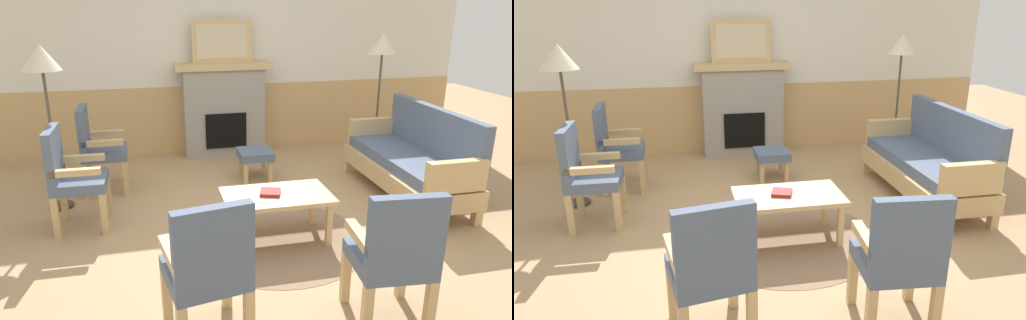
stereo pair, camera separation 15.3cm
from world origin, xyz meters
TOP-DOWN VIEW (x-y plane):
  - ground_plane at (0.00, 0.00)m, footprint 14.00×14.00m
  - wall_back at (0.00, 2.60)m, footprint 7.20×0.14m
  - fireplace at (0.00, 2.35)m, footprint 1.30×0.44m
  - framed_picture at (0.00, 2.35)m, footprint 0.80×0.04m
  - couch at (1.76, 0.38)m, footprint 0.70×1.80m
  - coffee_table at (0.04, -0.29)m, footprint 0.96×0.56m
  - round_rug at (0.04, -0.29)m, footprint 1.64×1.64m
  - book_on_table at (-0.02, -0.28)m, footprint 0.22×0.22m
  - footstool at (0.20, 1.26)m, footprint 0.40×0.40m
  - armchair_near_fireplace at (-1.76, 0.38)m, footprint 0.49×0.49m
  - armchair_by_window_left at (-1.60, 1.27)m, footprint 0.49×0.49m
  - armchair_front_left at (0.45, -1.61)m, footprint 0.52×0.52m
  - armchair_front_center at (-0.73, -1.50)m, footprint 0.55×0.55m
  - floor_lamp_by_couch at (1.95, 1.60)m, footprint 0.36×0.36m
  - floor_lamp_by_chairs at (-1.98, 0.89)m, footprint 0.36×0.36m

SIDE VIEW (x-z plane):
  - ground_plane at x=0.00m, z-range 0.00..0.00m
  - round_rug at x=0.04m, z-range 0.00..0.01m
  - footstool at x=0.20m, z-range 0.10..0.46m
  - coffee_table at x=0.04m, z-range 0.17..0.61m
  - couch at x=1.76m, z-range -0.09..0.89m
  - book_on_table at x=-0.02m, z-range 0.44..0.47m
  - armchair_near_fireplace at x=-1.76m, z-range 0.05..1.03m
  - armchair_by_window_left at x=-1.60m, z-range 0.05..1.03m
  - armchair_front_left at x=0.45m, z-range 0.05..1.03m
  - armchair_front_center at x=-0.73m, z-range 0.05..1.03m
  - fireplace at x=0.00m, z-range 0.01..1.29m
  - wall_back at x=0.00m, z-range -0.04..2.66m
  - floor_lamp_by_couch at x=1.95m, z-range 0.61..2.29m
  - floor_lamp_by_chairs at x=-1.98m, z-range 0.61..2.29m
  - framed_picture at x=0.00m, z-range 1.28..1.84m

